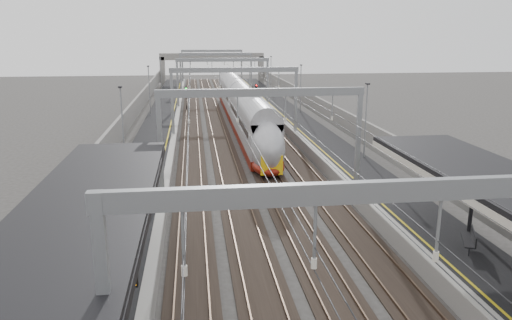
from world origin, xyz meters
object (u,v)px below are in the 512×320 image
object	(u,v)px
overbridge	(212,61)
train	(242,111)
bench	(471,238)
signal_green	(186,94)

from	to	relation	value
overbridge	train	world-z (taller)	overbridge
train	bench	bearing A→B (deg)	-79.57
overbridge	train	xyz separation A→B (m)	(1.50, -50.24, -3.24)
signal_green	train	bearing A→B (deg)	-65.00
overbridge	train	size ratio (longest dim) A/B	0.45
overbridge	train	distance (m)	50.36
train	bench	world-z (taller)	train
overbridge	signal_green	distance (m)	36.36
overbridge	signal_green	bearing A→B (deg)	-98.25
bench	signal_green	bearing A→B (deg)	104.66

